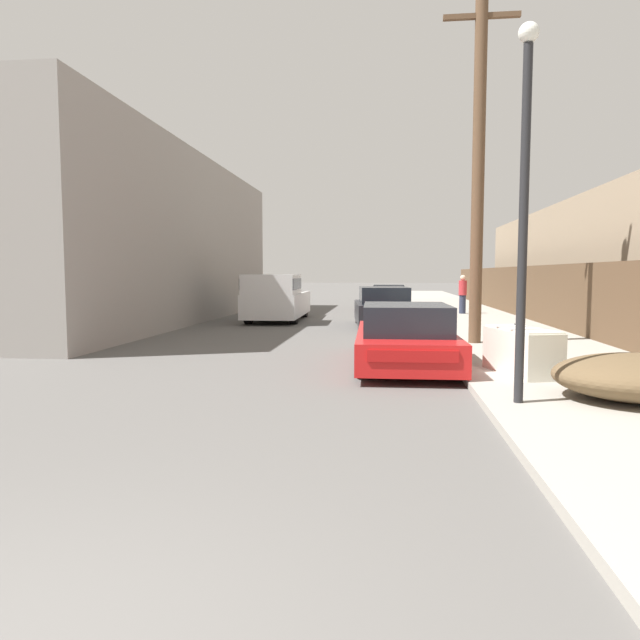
% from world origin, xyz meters
% --- Properties ---
extents(sidewalk_curb, '(4.20, 63.00, 0.12)m').
position_xyz_m(sidewalk_curb, '(5.30, 23.50, 0.06)').
color(sidewalk_curb, '#9E998E').
rests_on(sidewalk_curb, ground).
extents(discarded_fridge, '(1.07, 1.74, 0.81)m').
position_xyz_m(discarded_fridge, '(4.21, 8.07, 0.51)').
color(discarded_fridge, silver).
rests_on(discarded_fridge, sidewalk_curb).
extents(parked_sports_car_red, '(1.95, 4.64, 1.24)m').
position_xyz_m(parked_sports_car_red, '(2.27, 9.31, 0.57)').
color(parked_sports_car_red, red).
rests_on(parked_sports_car_red, ground).
extents(car_parked_mid, '(2.19, 4.40, 1.37)m').
position_xyz_m(car_parked_mid, '(1.82, 17.74, 0.64)').
color(car_parked_mid, black).
rests_on(car_parked_mid, ground).
extents(car_parked_far, '(1.78, 4.15, 1.26)m').
position_xyz_m(car_parked_far, '(2.06, 27.27, 0.60)').
color(car_parked_far, '#5B1E19').
rests_on(car_parked_far, ground).
extents(pickup_truck, '(2.12, 5.36, 1.79)m').
position_xyz_m(pickup_truck, '(-2.27, 19.52, 0.90)').
color(pickup_truck, silver).
rests_on(pickup_truck, ground).
extents(utility_pole, '(1.80, 0.30, 8.66)m').
position_xyz_m(utility_pole, '(4.09, 12.46, 4.56)').
color(utility_pole, brown).
rests_on(utility_pole, sidewalk_curb).
extents(street_lamp, '(0.26, 0.26, 4.88)m').
position_xyz_m(street_lamp, '(3.65, 5.79, 2.94)').
color(street_lamp, '#232326').
rests_on(street_lamp, sidewalk_curb).
extents(wooden_fence, '(0.08, 39.08, 1.99)m').
position_xyz_m(wooden_fence, '(7.25, 19.94, 1.12)').
color(wooden_fence, brown).
rests_on(wooden_fence, sidewalk_curb).
extents(building_left_block, '(7.00, 19.66, 6.23)m').
position_xyz_m(building_left_block, '(-8.36, 19.27, 3.12)').
color(building_left_block, gray).
rests_on(building_left_block, ground).
extents(building_right_house, '(6.00, 22.65, 4.43)m').
position_xyz_m(building_right_house, '(11.18, 20.75, 2.22)').
color(building_right_house, gray).
rests_on(building_right_house, ground).
extents(pedestrian, '(0.34, 0.34, 1.65)m').
position_xyz_m(pedestrian, '(5.17, 22.93, 0.96)').
color(pedestrian, '#282D42').
rests_on(pedestrian, sidewalk_curb).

